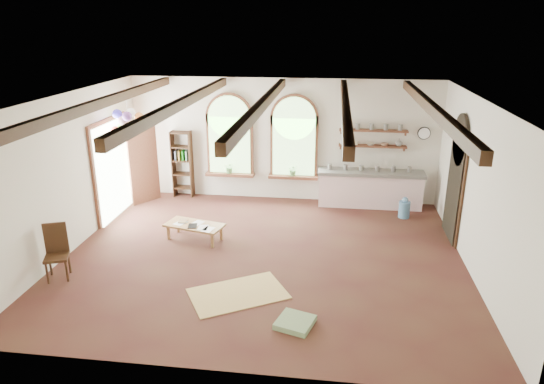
% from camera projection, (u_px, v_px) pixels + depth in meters
% --- Properties ---
extents(floor, '(8.00, 8.00, 0.00)m').
position_uv_depth(floor, '(264.00, 256.00, 9.91)').
color(floor, '#4C2D1F').
rests_on(floor, ground).
extents(ceiling_beams, '(6.20, 6.80, 0.18)m').
position_uv_depth(ceiling_beams, '(263.00, 104.00, 8.88)').
color(ceiling_beams, '#392612').
rests_on(ceiling_beams, ceiling).
extents(window_left, '(1.30, 0.28, 2.20)m').
position_uv_depth(window_left, '(230.00, 138.00, 12.74)').
color(window_left, brown).
rests_on(window_left, floor).
extents(window_right, '(1.30, 0.28, 2.20)m').
position_uv_depth(window_right, '(294.00, 140.00, 12.53)').
color(window_right, brown).
rests_on(window_right, floor).
extents(left_doorway, '(0.10, 1.90, 2.50)m').
position_uv_depth(left_doorway, '(113.00, 170.00, 11.69)').
color(left_doorway, brown).
rests_on(left_doorway, floor).
extents(right_doorway, '(0.10, 1.30, 2.40)m').
position_uv_depth(right_doorway, '(454.00, 190.00, 10.46)').
color(right_doorway, black).
rests_on(right_doorway, floor).
extents(kitchen_counter, '(2.68, 0.62, 0.94)m').
position_uv_depth(kitchen_counter, '(370.00, 188.00, 12.46)').
color(kitchen_counter, '#F4CFD1').
rests_on(kitchen_counter, floor).
extents(wall_shelf_lower, '(1.70, 0.24, 0.04)m').
position_uv_depth(wall_shelf_lower, '(372.00, 146.00, 12.27)').
color(wall_shelf_lower, brown).
rests_on(wall_shelf_lower, wall_back).
extents(wall_shelf_upper, '(1.70, 0.24, 0.04)m').
position_uv_depth(wall_shelf_upper, '(373.00, 130.00, 12.14)').
color(wall_shelf_upper, brown).
rests_on(wall_shelf_upper, wall_back).
extents(wall_clock, '(0.32, 0.04, 0.32)m').
position_uv_depth(wall_clock, '(424.00, 133.00, 12.07)').
color(wall_clock, black).
rests_on(wall_clock, wall_back).
extents(bookshelf, '(0.53, 0.32, 1.80)m').
position_uv_depth(bookshelf, '(182.00, 164.00, 13.04)').
color(bookshelf, '#392612').
rests_on(bookshelf, floor).
extents(coffee_table, '(1.36, 0.87, 0.36)m').
position_uv_depth(coffee_table, '(194.00, 226.00, 10.56)').
color(coffee_table, '#B27E51').
rests_on(coffee_table, floor).
extents(side_chair, '(0.54, 0.54, 1.04)m').
position_uv_depth(side_chair, '(58.00, 263.00, 8.98)').
color(side_chair, '#392612').
rests_on(side_chair, floor).
extents(floor_mat, '(1.92, 1.70, 0.02)m').
position_uv_depth(floor_mat, '(238.00, 294.00, 8.52)').
color(floor_mat, '#D3BB69').
rests_on(floor_mat, floor).
extents(floor_cushion, '(0.68, 0.68, 0.09)m').
position_uv_depth(floor_cushion, '(295.00, 322.00, 7.64)').
color(floor_cushion, gray).
rests_on(floor_cushion, floor).
extents(water_jug_a, '(0.27, 0.27, 0.53)m').
position_uv_depth(water_jug_a, '(404.00, 209.00, 11.79)').
color(water_jug_a, '#5083AD').
rests_on(water_jug_a, floor).
extents(water_jug_b, '(0.30, 0.30, 0.58)m').
position_uv_depth(water_jug_b, '(409.00, 198.00, 12.42)').
color(water_jug_b, '#5083AD').
rests_on(water_jug_b, floor).
extents(balloon_cluster, '(0.70, 0.78, 1.14)m').
position_uv_depth(balloon_cluster, '(128.00, 122.00, 11.17)').
color(balloon_cluster, white).
rests_on(balloon_cluster, floor).
extents(table_book, '(0.20, 0.28, 0.02)m').
position_uv_depth(table_book, '(179.00, 221.00, 10.70)').
color(table_book, olive).
rests_on(table_book, coffee_table).
extents(tablet, '(0.24, 0.31, 0.01)m').
position_uv_depth(tablet, '(193.00, 226.00, 10.45)').
color(tablet, black).
rests_on(tablet, coffee_table).
extents(potted_plant_left, '(0.27, 0.23, 0.30)m').
position_uv_depth(potted_plant_left, '(230.00, 168.00, 12.90)').
color(potted_plant_left, '#598C4C').
rests_on(potted_plant_left, window_left).
extents(potted_plant_right, '(0.27, 0.23, 0.30)m').
position_uv_depth(potted_plant_right, '(293.00, 170.00, 12.69)').
color(potted_plant_right, '#598C4C').
rests_on(potted_plant_right, window_right).
extents(shelf_cup_a, '(0.12, 0.10, 0.10)m').
position_uv_depth(shelf_cup_a, '(343.00, 142.00, 12.34)').
color(shelf_cup_a, white).
rests_on(shelf_cup_a, wall_shelf_lower).
extents(shelf_cup_b, '(0.10, 0.10, 0.09)m').
position_uv_depth(shelf_cup_b, '(357.00, 143.00, 12.30)').
color(shelf_cup_b, beige).
rests_on(shelf_cup_b, wall_shelf_lower).
extents(shelf_bowl_a, '(0.22, 0.22, 0.05)m').
position_uv_depth(shelf_bowl_a, '(370.00, 144.00, 12.26)').
color(shelf_bowl_a, beige).
rests_on(shelf_bowl_a, wall_shelf_lower).
extents(shelf_bowl_b, '(0.20, 0.20, 0.06)m').
position_uv_depth(shelf_bowl_b, '(385.00, 144.00, 12.22)').
color(shelf_bowl_b, '#8C664C').
rests_on(shelf_bowl_b, wall_shelf_lower).
extents(shelf_vase, '(0.18, 0.18, 0.19)m').
position_uv_depth(shelf_vase, '(399.00, 142.00, 12.16)').
color(shelf_vase, slate).
rests_on(shelf_vase, wall_shelf_lower).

